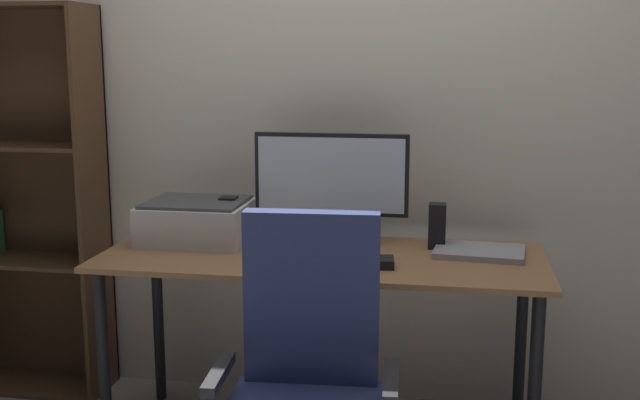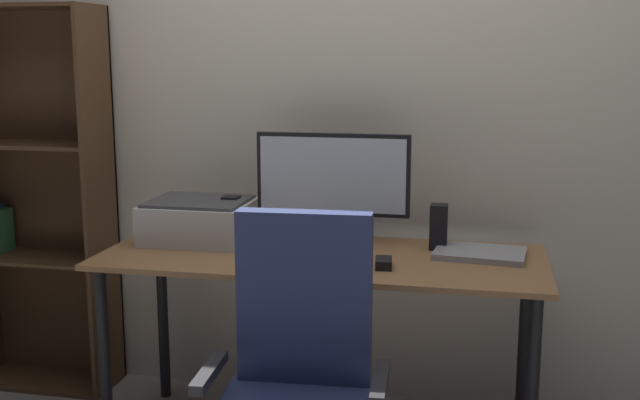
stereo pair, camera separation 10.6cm
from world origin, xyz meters
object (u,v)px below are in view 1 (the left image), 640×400
at_px(coffee_mug, 346,242).
at_px(bookshelf, 28,205).
at_px(speaker_left, 229,218).
at_px(laptop, 479,252).
at_px(speaker_right, 437,226).
at_px(desk, 322,278).
at_px(mouse, 386,262).
at_px(monitor, 331,180).
at_px(printer, 197,221).
at_px(keyboard, 318,263).

relative_size(coffee_mug, bookshelf, 0.06).
relative_size(speaker_left, bookshelf, 0.10).
height_order(coffee_mug, laptop, coffee_mug).
distance_m(coffee_mug, speaker_right, 0.37).
relative_size(desk, laptop, 5.03).
xyz_separation_m(laptop, speaker_left, (-0.96, 0.07, 0.07)).
height_order(laptop, bookshelf, bookshelf).
distance_m(mouse, laptop, 0.39).
distance_m(laptop, bookshelf, 1.92).
bearing_deg(desk, speaker_right, 22.64).
bearing_deg(coffee_mug, laptop, 11.72).
bearing_deg(speaker_right, bookshelf, 175.16).
xyz_separation_m(desk, bookshelf, (-1.34, 0.32, 0.17)).
relative_size(coffee_mug, speaker_right, 0.61).
xyz_separation_m(monitor, speaker_right, (0.40, -0.01, -0.16)).
bearing_deg(monitor, printer, -173.64).
height_order(speaker_left, printer, speaker_left).
distance_m(desk, speaker_right, 0.48).
distance_m(coffee_mug, speaker_left, 0.52).
xyz_separation_m(monitor, keyboard, (0.01, -0.33, -0.24)).
xyz_separation_m(mouse, bookshelf, (-1.59, 0.45, 0.06)).
xyz_separation_m(desk, coffee_mug, (0.09, -0.00, 0.14)).
height_order(desk, mouse, mouse).
xyz_separation_m(coffee_mug, bookshelf, (-1.43, 0.32, 0.03)).
bearing_deg(monitor, mouse, -52.05).
distance_m(keyboard, coffee_mug, 0.17).
bearing_deg(mouse, speaker_right, 54.28).
height_order(desk, keyboard, keyboard).
bearing_deg(coffee_mug, mouse, -38.95).
bearing_deg(monitor, desk, -91.97).
bearing_deg(monitor, speaker_right, -1.12).
bearing_deg(laptop, speaker_right, 160.06).
height_order(coffee_mug, bookshelf, bookshelf).
bearing_deg(desk, laptop, 9.70).
height_order(desk, speaker_right, speaker_right).
bearing_deg(printer, monitor, 6.36).
bearing_deg(speaker_left, printer, -156.46).
bearing_deg(bookshelf, speaker_right, -4.84).
distance_m(monitor, laptop, 0.61).
xyz_separation_m(keyboard, mouse, (0.23, 0.03, 0.01)).
height_order(keyboard, laptop, laptop).
relative_size(printer, bookshelf, 0.24).
height_order(monitor, bookshelf, bookshelf).
bearing_deg(desk, printer, 166.70).
bearing_deg(bookshelf, keyboard, -19.14).
height_order(laptop, speaker_left, speaker_left).
bearing_deg(monitor, speaker_left, -178.88).
xyz_separation_m(monitor, printer, (-0.52, -0.06, -0.17)).
bearing_deg(keyboard, speaker_left, 141.18).
distance_m(keyboard, speaker_right, 0.52).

